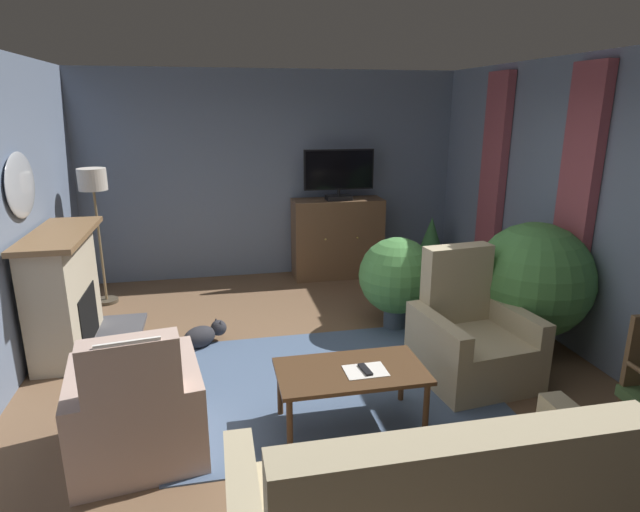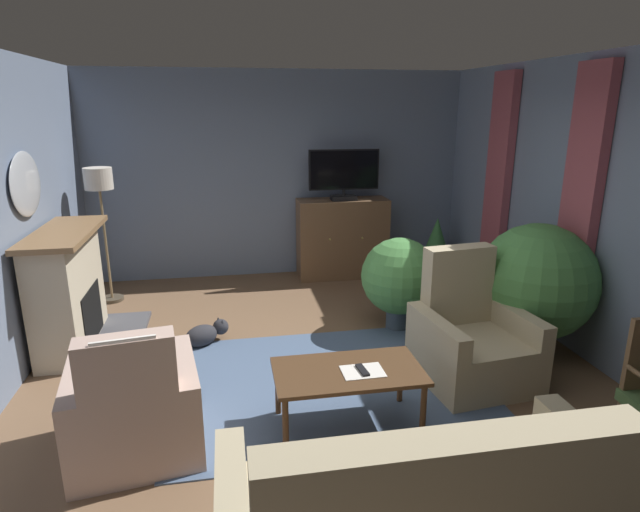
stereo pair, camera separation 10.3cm
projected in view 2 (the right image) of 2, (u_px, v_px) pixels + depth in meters
ground_plane at (320, 385)px, 4.50m from camera, size 5.65×6.89×0.04m
wall_back at (278, 175)px, 7.13m from camera, size 5.65×0.10×2.76m
wall_right_with_window at (610, 215)px, 4.56m from camera, size 0.10×6.89×2.76m
curtain_panel_near at (582, 195)px, 4.74m from camera, size 0.10×0.44×2.31m
curtain_panel_far at (499, 174)px, 6.16m from camera, size 0.10×0.44×2.31m
rug_central at (328, 384)px, 4.47m from camera, size 2.63×2.05×0.01m
fireplace at (71, 293)px, 5.05m from camera, size 0.87×1.40×1.18m
wall_mirror_oval at (26, 184)px, 4.71m from camera, size 0.06×0.75×0.59m
tv_cabinet at (342, 240)px, 7.18m from camera, size 1.22×0.48×1.08m
television at (344, 173)px, 6.88m from camera, size 0.94×0.20×0.67m
coffee_table at (348, 376)px, 3.78m from camera, size 1.08×0.59×0.46m
tv_remote at (362, 370)px, 3.74m from camera, size 0.07×0.17×0.02m
folded_newspaper at (363, 371)px, 3.74m from camera, size 0.30×0.22×0.01m
armchair_near_window at (135, 411)px, 3.52m from camera, size 0.95×0.95×1.01m
armchair_angled_to_table at (471, 342)px, 4.50m from camera, size 0.98×0.96×1.12m
potted_plant_on_hearth_side at (536, 283)px, 4.89m from camera, size 1.10×1.10×1.26m
potted_plant_tall_palm_by_window at (399, 277)px, 5.47m from camera, size 0.81×0.81×0.98m
potted_plant_leafy_by_curtain at (436, 244)px, 7.23m from camera, size 0.42×0.42×0.82m
cat at (205, 334)px, 5.19m from camera, size 0.62×0.37×0.23m
floor_lamp at (100, 194)px, 6.03m from camera, size 0.32×0.32×1.62m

